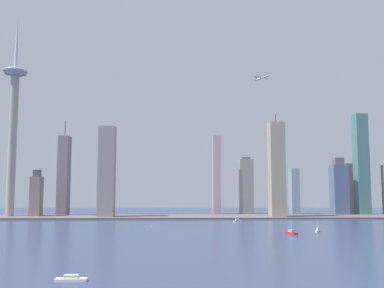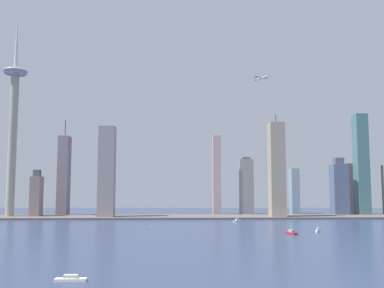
{
  "view_description": "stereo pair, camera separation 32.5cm",
  "coord_description": "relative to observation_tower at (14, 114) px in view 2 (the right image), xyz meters",
  "views": [
    {
      "loc": [
        -16.18,
        -166.95,
        50.45
      ],
      "look_at": [
        4.24,
        493.68,
        116.74
      ],
      "focal_mm": 39.61,
      "sensor_mm": 36.0,
      "label": 1
    },
    {
      "loc": [
        -15.86,
        -166.96,
        50.45
      ],
      "look_at": [
        4.24,
        493.68,
        116.74
      ],
      "focal_mm": 39.61,
      "sensor_mm": 36.0,
      "label": 2
    }
  ],
  "objects": [
    {
      "name": "waterfront_pier",
      "position": [
        290.21,
        -8.48,
        -167.58
      ],
      "size": [
        881.65,
        79.88,
        2.79
      ],
      "primitive_type": "cube",
      "color": "#5F5655",
      "rests_on": "ground"
    },
    {
      "name": "observation_tower",
      "position": [
        0.0,
        0.0,
        0.0
      ],
      "size": [
        39.17,
        39.17,
        347.44
      ],
      "color": "#A09D8D",
      "rests_on": "ground"
    },
    {
      "name": "skyscraper_0",
      "position": [
        431.31,
        -23.98,
        -92.35
      ],
      "size": [
        23.57,
        27.01,
        167.29
      ],
      "color": "tan",
      "rests_on": "ground"
    },
    {
      "name": "skyscraper_1",
      "position": [
        398.78,
        81.19,
        -117.99
      ],
      "size": [
        25.07,
        15.0,
        104.51
      ],
      "color": "gray",
      "rests_on": "ground"
    },
    {
      "name": "skyscraper_2",
      "position": [
        71.32,
        52.48,
        -99.37
      ],
      "size": [
        17.96,
        24.94,
        167.49
      ],
      "color": "gray",
      "rests_on": "ground"
    },
    {
      "name": "skyscraper_3",
      "position": [
        158.51,
        -18.54,
        -95.67
      ],
      "size": [
        25.52,
        22.97,
        146.6
      ],
      "color": "gray",
      "rests_on": "ground"
    },
    {
      "name": "skyscraper_4",
      "position": [
        488.43,
        83.53,
        -127.31
      ],
      "size": [
        14.88,
        22.87,
        83.33
      ],
      "color": "#8CA4B2",
      "rests_on": "ground"
    },
    {
      "name": "skyscraper_5",
      "position": [
        592.7,
        29.03,
        -80.39
      ],
      "size": [
        20.86,
        23.1,
        177.16
      ],
      "color": "#477878",
      "rests_on": "ground"
    },
    {
      "name": "skyscraper_6",
      "position": [
        583.21,
        62.33,
        -123.07
      ],
      "size": [
        15.15,
        14.83,
        91.81
      ],
      "color": "gray",
      "rests_on": "ground"
    },
    {
      "name": "skyscraper_7",
      "position": [
        343.1,
        73.73,
        -97.49
      ],
      "size": [
        14.26,
        19.4,
        142.97
      ],
      "color": "#C19EA3",
      "rests_on": "ground"
    },
    {
      "name": "skyscraper_10",
      "position": [
        551.71,
        27.66,
        -122.57
      ],
      "size": [
        25.76,
        25.36,
        99.91
      ],
      "color": "slate",
      "rests_on": "ground"
    },
    {
      "name": "skyscraper_11",
      "position": [
        42.01,
        0.19,
        -133.56
      ],
      "size": [
        16.32,
        20.85,
        77.46
      ],
      "color": "gray",
      "rests_on": "ground"
    },
    {
      "name": "boat_2",
      "position": [
        357.49,
        -90.24,
        -167.35
      ],
      "size": [
        11.75,
        8.26,
        10.8
      ],
      "rotation": [
        0.0,
        0.0,
        0.5
      ],
      "color": "white",
      "rests_on": "ground"
    },
    {
      "name": "boat_3",
      "position": [
        393.76,
        -247.91,
        -167.29
      ],
      "size": [
        10.34,
        16.73,
        9.76
      ],
      "rotation": [
        0.0,
        0.0,
        1.92
      ],
      "color": "#B5262F",
      "rests_on": "ground"
    },
    {
      "name": "boat_5",
      "position": [
        216.54,
        -466.51,
        -167.73
      ],
      "size": [
        16.83,
        4.65,
        3.43
      ],
      "rotation": [
        0.0,
        0.0,
        3.15
      ],
      "color": "white",
      "rests_on": "ground"
    },
    {
      "name": "boat_6",
      "position": [
        428.28,
        -228.88,
        -167.23
      ],
      "size": [
        7.08,
        7.06,
        11.27
      ],
      "rotation": [
        0.0,
        0.0,
        0.78
      ],
      "color": "white",
      "rests_on": "ground"
    },
    {
      "name": "channel_buoy_0",
      "position": [
        239.73,
        -160.02,
        -167.75
      ],
      "size": [
        1.36,
        1.36,
        2.45
      ],
      "primitive_type": "cone",
      "color": "yellow",
      "rests_on": "ground"
    },
    {
      "name": "airplane",
      "position": [
        405.82,
        -39.67,
        54.71
      ],
      "size": [
        27.23,
        27.96,
        7.78
      ],
      "rotation": [
        0.0,
        0.0,
        5.24
      ],
      "color": "#ABB3C4"
    }
  ]
}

